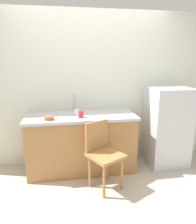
# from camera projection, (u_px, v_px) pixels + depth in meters

# --- Properties ---
(ground_plane) EXTENTS (8.00, 8.00, 0.00)m
(ground_plane) POSITION_uv_depth(u_px,v_px,m) (100.00, 192.00, 2.79)
(ground_plane) COLOR #BCB2A3
(back_wall) EXTENTS (4.80, 0.10, 2.40)m
(back_wall) POSITION_uv_depth(u_px,v_px,m) (89.00, 89.00, 3.45)
(back_wall) COLOR silver
(back_wall) RESTS_ON ground_plane
(cabinet_base) EXTENTS (1.59, 0.60, 0.83)m
(cabinet_base) POSITION_uv_depth(u_px,v_px,m) (81.00, 144.00, 3.28)
(cabinet_base) COLOR #A87542
(cabinet_base) RESTS_ON ground_plane
(countertop) EXTENTS (1.63, 0.64, 0.04)m
(countertop) POSITION_uv_depth(u_px,v_px,m) (81.00, 116.00, 3.17)
(countertop) COLOR #B7B7BC
(countertop) RESTS_ON cabinet_base
(faucet) EXTENTS (0.02, 0.02, 0.28)m
(faucet) POSITION_uv_depth(u_px,v_px,m) (75.00, 103.00, 3.36)
(faucet) COLOR #B7B7BC
(faucet) RESTS_ON countertop
(refrigerator) EXTENTS (0.61, 0.61, 1.26)m
(refrigerator) POSITION_uv_depth(u_px,v_px,m) (166.00, 126.00, 3.45)
(refrigerator) COLOR silver
(refrigerator) RESTS_ON ground_plane
(chair) EXTENTS (0.54, 0.54, 0.89)m
(chair) POSITION_uv_depth(u_px,v_px,m) (103.00, 152.00, 2.81)
(chair) COLOR #A87542
(chair) RESTS_ON ground_plane
(terracotta_bowl) EXTENTS (0.12, 0.12, 0.05)m
(terracotta_bowl) POSITION_uv_depth(u_px,v_px,m) (49.00, 118.00, 2.92)
(terracotta_bowl) COLOR #B25B33
(terracotta_bowl) RESTS_ON countertop
(cup_red) EXTENTS (0.07, 0.07, 0.10)m
(cup_red) POSITION_uv_depth(u_px,v_px,m) (81.00, 114.00, 3.03)
(cup_red) COLOR red
(cup_red) RESTS_ON countertop
(cup_white) EXTENTS (0.07, 0.07, 0.08)m
(cup_white) POSITION_uv_depth(u_px,v_px,m) (77.00, 112.00, 3.16)
(cup_white) COLOR white
(cup_white) RESTS_ON countertop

